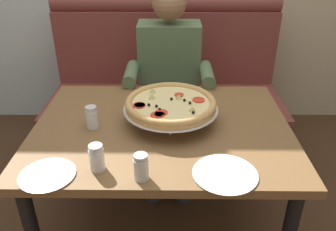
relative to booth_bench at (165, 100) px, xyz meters
name	(u,v)px	position (x,y,z in m)	size (l,w,h in m)	color
booth_bench	(165,100)	(0.00, 0.00, 0.00)	(1.67, 0.78, 1.13)	brown
dining_table	(162,141)	(0.00, -0.93, 0.24)	(1.21, 0.91, 0.72)	brown
diner_main	(169,75)	(0.03, -0.27, 0.31)	(0.54, 0.64, 1.27)	#2D3342
pizza	(171,104)	(0.04, -0.89, 0.42)	(0.45, 0.45, 0.13)	silver
shaker_parmesan	(92,119)	(-0.32, -0.95, 0.37)	(0.06, 0.06, 0.11)	white
shaker_oregano	(97,159)	(-0.24, -1.26, 0.37)	(0.06, 0.06, 0.11)	white
shaker_pepper_flakes	(141,169)	(-0.07, -1.32, 0.37)	(0.06, 0.06, 0.11)	white
plate_near_left	(225,172)	(0.25, -1.29, 0.34)	(0.25, 0.25, 0.02)	white
plate_near_right	(47,173)	(-0.42, -1.30, 0.34)	(0.21, 0.21, 0.02)	white
patio_chair	(45,42)	(-1.25, 1.08, 0.13)	(0.43, 0.42, 0.86)	black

